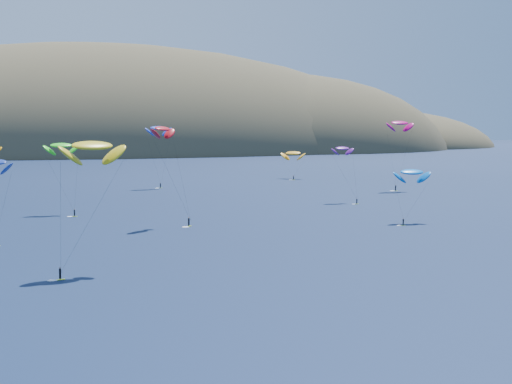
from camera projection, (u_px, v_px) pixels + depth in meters
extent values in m
plane|color=black|center=(374.00, 334.00, 83.87)|extent=(2800.00, 2800.00, 0.00)
ellipsoid|color=#3D3526|center=(103.00, 165.00, 623.11)|extent=(600.00, 300.00, 210.00)
ellipsoid|color=#3D3526|center=(283.00, 160.00, 651.17)|extent=(320.00, 220.00, 156.00)
ellipsoid|color=#3D3526|center=(381.00, 152.00, 724.29)|extent=(240.00, 180.00, 84.00)
cube|color=#C9FB1B|center=(60.00, 280.00, 112.44)|extent=(1.57, 0.77, 0.08)
cylinder|color=black|center=(60.00, 274.00, 112.34)|extent=(0.35, 0.35, 1.62)
sphere|color=#8C6047|center=(60.00, 268.00, 112.25)|extent=(0.27, 0.27, 0.27)
ellipsoid|color=gold|center=(92.00, 145.00, 118.41)|extent=(11.58, 7.31, 5.98)
cube|color=#C9FB1B|center=(75.00, 216.00, 188.02)|extent=(1.50, 0.48, 0.08)
cylinder|color=black|center=(74.00, 213.00, 187.93)|extent=(0.35, 0.35, 1.59)
sphere|color=#8C6047|center=(74.00, 209.00, 187.84)|extent=(0.27, 0.27, 0.27)
ellipsoid|color=#28E11B|center=(61.00, 145.00, 194.45)|extent=(9.11, 4.49, 5.01)
cube|color=#C9FB1B|center=(160.00, 188.00, 269.23)|extent=(1.62, 0.76, 0.09)
cylinder|color=black|center=(160.00, 185.00, 269.13)|extent=(0.37, 0.37, 1.67)
sphere|color=#8C6047|center=(160.00, 183.00, 269.04)|extent=(0.28, 0.28, 0.28)
ellipsoid|color=#1934B3|center=(158.00, 128.00, 269.96)|extent=(10.72, 6.56, 5.57)
cube|color=#C9FB1B|center=(403.00, 225.00, 171.91)|extent=(1.33, 0.57, 0.07)
cylinder|color=black|center=(403.00, 222.00, 171.83)|extent=(0.30, 0.30, 1.38)
sphere|color=#8C6047|center=(403.00, 219.00, 171.75)|extent=(0.23, 0.23, 0.23)
ellipsoid|color=#005AB8|center=(412.00, 172.00, 177.43)|extent=(9.69, 5.62, 5.10)
cube|color=#C9FB1B|center=(357.00, 204.00, 216.67)|extent=(1.32, 0.43, 0.07)
cylinder|color=black|center=(357.00, 201.00, 216.59)|extent=(0.31, 0.31, 1.40)
sphere|color=#8C6047|center=(357.00, 199.00, 216.51)|extent=(0.23, 0.23, 0.23)
ellipsoid|color=#5A1380|center=(342.00, 148.00, 222.42)|extent=(7.32, 3.64, 4.01)
cube|color=#C9FB1B|center=(395.00, 191.00, 258.43)|extent=(1.66, 0.53, 0.09)
cylinder|color=black|center=(396.00, 188.00, 258.33)|extent=(0.39, 0.39, 1.76)
sphere|color=#8C6047|center=(396.00, 185.00, 258.23)|extent=(0.30, 0.30, 0.30)
ellipsoid|color=#B0005E|center=(400.00, 123.00, 260.33)|extent=(10.70, 5.23, 5.89)
cube|color=#C9FB1B|center=(189.00, 226.00, 170.08)|extent=(1.54, 1.49, 0.09)
cylinder|color=black|center=(189.00, 222.00, 169.98)|extent=(0.39, 0.39, 1.78)
sphere|color=#8C6047|center=(189.00, 218.00, 169.88)|extent=(0.30, 0.30, 0.30)
ellipsoid|color=#B10E18|center=(163.00, 129.00, 170.25)|extent=(8.37, 8.21, 4.47)
cube|color=#C9FB1B|center=(293.00, 180.00, 307.23)|extent=(1.46, 1.27, 0.08)
cylinder|color=black|center=(294.00, 178.00, 307.14)|extent=(0.35, 0.35, 1.61)
sphere|color=#8C6047|center=(294.00, 176.00, 307.05)|extent=(0.27, 0.27, 0.27)
ellipsoid|color=#FCA81B|center=(293.00, 153.00, 315.66)|extent=(11.51, 10.48, 5.97)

